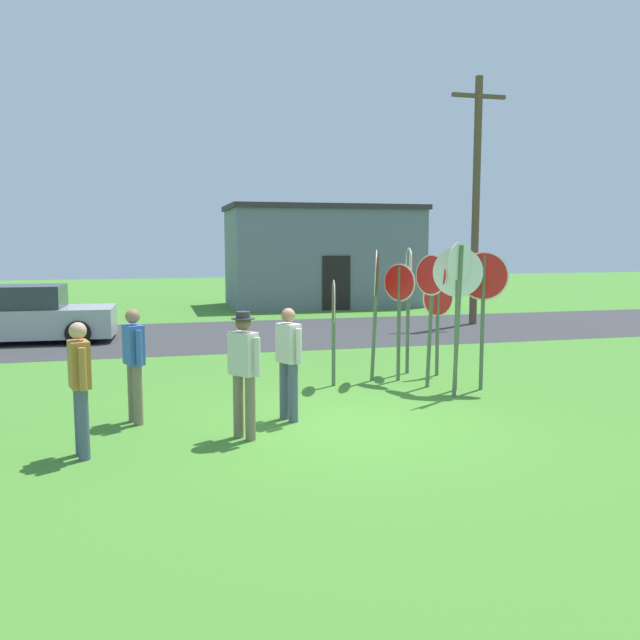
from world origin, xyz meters
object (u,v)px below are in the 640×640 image
(utility_pole, at_px, (476,197))
(person_in_teal, at_px, (289,358))
(stop_sign_leaning_left, at_px, (399,302))
(person_on_left, at_px, (244,367))
(stop_sign_center_cluster, at_px, (483,294))
(stop_sign_nearest, at_px, (431,297))
(stop_sign_leaning_right, at_px, (458,295))
(stop_sign_rear_right, at_px, (408,289))
(person_holding_notes, at_px, (80,382))
(person_near_signs, at_px, (134,359))
(stop_sign_low_front, at_px, (333,314))
(stop_sign_far_back, at_px, (375,290))
(parked_car_on_street, at_px, (27,316))
(stop_sign_rear_left, at_px, (438,311))
(stop_sign_tallest, at_px, (457,291))

(utility_pole, bearing_deg, person_in_teal, -129.36)
(stop_sign_leaning_left, xyz_separation_m, person_on_left, (-3.39, -3.04, -0.54))
(stop_sign_center_cluster, bearing_deg, stop_sign_nearest, 149.52)
(utility_pole, distance_m, stop_sign_leaning_right, 10.70)
(stop_sign_rear_right, bearing_deg, stop_sign_leaning_right, -88.94)
(utility_pole, xyz_separation_m, person_holding_notes, (-10.96, -10.95, -3.10))
(person_in_teal, relative_size, person_near_signs, 1.00)
(stop_sign_leaning_right, height_order, person_holding_notes, stop_sign_leaning_right)
(stop_sign_low_front, distance_m, person_near_signs, 3.92)
(stop_sign_far_back, relative_size, person_near_signs, 1.48)
(parked_car_on_street, relative_size, person_holding_notes, 2.59)
(stop_sign_rear_left, distance_m, person_on_left, 5.45)
(person_in_teal, bearing_deg, person_on_left, -135.39)
(stop_sign_tallest, height_order, person_in_teal, stop_sign_tallest)
(person_near_signs, bearing_deg, stop_sign_leaning_left, 21.11)
(parked_car_on_street, relative_size, person_near_signs, 2.59)
(stop_sign_far_back, distance_m, stop_sign_center_cluster, 2.01)
(stop_sign_leaning_left, relative_size, person_holding_notes, 1.33)
(person_holding_notes, bearing_deg, stop_sign_rear_right, 33.79)
(stop_sign_nearest, distance_m, person_in_teal, 3.48)
(parked_car_on_street, bearing_deg, person_near_signs, -71.90)
(stop_sign_rear_right, height_order, stop_sign_leaning_left, stop_sign_rear_right)
(stop_sign_rear_left, bearing_deg, person_holding_notes, -150.61)
(stop_sign_rear_left, bearing_deg, stop_sign_rear_right, 144.37)
(stop_sign_nearest, relative_size, stop_sign_rear_right, 0.96)
(parked_car_on_street, relative_size, stop_sign_far_back, 1.75)
(stop_sign_nearest, distance_m, stop_sign_center_cluster, 0.93)
(utility_pole, relative_size, parked_car_on_street, 1.77)
(stop_sign_rear_right, xyz_separation_m, stop_sign_tallest, (0.25, -1.68, 0.07))
(stop_sign_nearest, relative_size, person_on_left, 1.40)
(parked_car_on_street, relative_size, stop_sign_leaning_left, 1.95)
(stop_sign_center_cluster, relative_size, stop_sign_tallest, 0.97)
(stop_sign_low_front, bearing_deg, stop_sign_leaning_left, 6.11)
(stop_sign_rear_left, height_order, person_holding_notes, stop_sign_rear_left)
(person_near_signs, bearing_deg, person_on_left, -39.12)
(stop_sign_far_back, xyz_separation_m, stop_sign_leaning_right, (0.92, -1.61, 0.02))
(stop_sign_tallest, distance_m, stop_sign_low_front, 2.26)
(stop_sign_rear_right, xyz_separation_m, person_in_teal, (-3.06, -2.90, -0.76))
(stop_sign_leaning_left, height_order, person_in_teal, stop_sign_leaning_left)
(person_on_left, distance_m, person_near_signs, 1.86)
(stop_sign_leaning_right, distance_m, person_holding_notes, 6.24)
(stop_sign_rear_left, distance_m, person_holding_notes, 7.32)
(stop_sign_leaning_right, relative_size, person_near_signs, 1.57)
(stop_sign_nearest, xyz_separation_m, person_holding_notes, (-5.81, -2.67, -0.71))
(stop_sign_rear_right, relative_size, stop_sign_center_cluster, 1.02)
(stop_sign_tallest, relative_size, stop_sign_rear_left, 1.34)
(stop_sign_leaning_left, distance_m, stop_sign_rear_left, 0.99)
(utility_pole, distance_m, stop_sign_rear_right, 8.97)
(stop_sign_rear_left, height_order, person_in_teal, stop_sign_rear_left)
(stop_sign_leaning_left, bearing_deg, person_on_left, -138.11)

